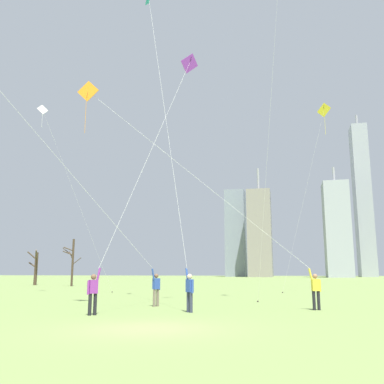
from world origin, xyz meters
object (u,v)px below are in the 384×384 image
object	(u,v)px
kite_flyer_foreground_right_orange	(262,242)
bare_tree_leftmost	(36,267)
distant_kite_drifting_left_yellow	(321,122)
distant_kite_drifting_right_white	(51,131)
kite_flyer_midfield_center_pink	(89,206)
kite_flyer_midfield_right_purple	(116,236)
kite_flyer_midfield_left_teal	(177,200)
bare_tree_rightmost	(72,261)

from	to	relation	value
kite_flyer_foreground_right_orange	bare_tree_leftmost	distance (m)	44.89
distant_kite_drifting_left_yellow	distant_kite_drifting_right_white	bearing A→B (deg)	-164.86
kite_flyer_midfield_center_pink	distant_kite_drifting_right_white	distance (m)	17.67
kite_flyer_midfield_right_purple	kite_flyer_midfield_left_teal	bearing A→B (deg)	46.88
kite_flyer_foreground_right_orange	bare_tree_leftmost	size ratio (longest dim) A/B	2.62
kite_flyer_foreground_right_orange	kite_flyer_midfield_center_pink	xyz separation A→B (m)	(-7.97, -2.01, 1.71)
kite_flyer_midfield_right_purple	bare_tree_leftmost	bearing A→B (deg)	127.14
kite_flyer_midfield_right_purple	kite_flyer_foreground_right_orange	distance (m)	6.81
kite_flyer_midfield_right_purple	kite_flyer_midfield_center_pink	distance (m)	2.70
kite_flyer_foreground_right_orange	bare_tree_leftmost	xyz separation A→B (m)	(-32.14, 31.33, -0.65)
kite_flyer_midfield_center_pink	bare_tree_leftmost	world-z (taller)	kite_flyer_midfield_center_pink
kite_flyer_foreground_right_orange	distant_kite_drifting_right_white	world-z (taller)	distant_kite_drifting_right_white
distant_kite_drifting_right_white	bare_tree_rightmost	distance (m)	22.22
kite_flyer_midfield_right_purple	bare_tree_rightmost	world-z (taller)	kite_flyer_midfield_right_purple
kite_flyer_midfield_left_teal	kite_flyer_foreground_right_orange	world-z (taller)	kite_flyer_midfield_left_teal
kite_flyer_midfield_center_pink	bare_tree_rightmost	world-z (taller)	kite_flyer_midfield_center_pink
kite_flyer_midfield_right_purple	bare_tree_leftmost	distance (m)	43.21
kite_flyer_midfield_center_pink	distant_kite_drifting_left_yellow	world-z (taller)	kite_flyer_midfield_center_pink
bare_tree_rightmost	kite_flyer_midfield_right_purple	bearing A→B (deg)	-58.69
kite_flyer_midfield_left_teal	kite_flyer_midfield_center_pink	world-z (taller)	kite_flyer_midfield_left_teal
kite_flyer_foreground_right_orange	distant_kite_drifting_left_yellow	bearing A→B (deg)	74.81
kite_flyer_midfield_left_teal	kite_flyer_midfield_center_pink	distance (m)	4.21
kite_flyer_midfield_left_teal	bare_tree_leftmost	world-z (taller)	kite_flyer_midfield_left_teal
distant_kite_drifting_left_yellow	bare_tree_leftmost	size ratio (longest dim) A/B	3.46
kite_flyer_foreground_right_orange	bare_tree_leftmost	bearing A→B (deg)	135.74
kite_flyer_foreground_right_orange	kite_flyer_midfield_center_pink	size ratio (longest dim) A/B	0.76
kite_flyer_midfield_center_pink	bare_tree_leftmost	bearing A→B (deg)	125.94
kite_flyer_midfield_center_pink	distant_kite_drifting_right_white	size ratio (longest dim) A/B	1.04
kite_flyer_midfield_left_teal	kite_flyer_midfield_right_purple	xyz separation A→B (m)	(-2.12, -2.26, -1.91)
kite_flyer_midfield_left_teal	distant_kite_drifting_left_yellow	xyz separation A→B (m)	(8.28, 16.82, 9.25)
distant_kite_drifting_left_yellow	bare_tree_rightmost	distance (m)	33.91
kite_flyer_foreground_right_orange	distant_kite_drifting_right_white	size ratio (longest dim) A/B	0.79
kite_flyer_midfield_left_teal	kite_flyer_midfield_center_pink	size ratio (longest dim) A/B	1.26
kite_flyer_foreground_right_orange	distant_kite_drifting_left_yellow	distance (m)	20.04
kite_flyer_midfield_center_pink	distant_kite_drifting_left_yellow	size ratio (longest dim) A/B	1.00
bare_tree_leftmost	bare_tree_rightmost	bearing A→B (deg)	-23.43
kite_flyer_midfield_right_purple	kite_flyer_foreground_right_orange	xyz separation A→B (m)	(6.06, 3.11, -0.15)
kite_flyer_foreground_right_orange	distant_kite_drifting_right_white	xyz separation A→B (m)	(-17.80, 9.98, 10.20)
kite_flyer_foreground_right_orange	bare_tree_rightmost	bearing A→B (deg)	131.64
distant_kite_drifting_right_white	kite_flyer_foreground_right_orange	bearing A→B (deg)	-29.27
bare_tree_rightmost	distant_kite_drifting_left_yellow	bearing A→B (deg)	-22.69
kite_flyer_midfield_left_teal	bare_tree_rightmost	world-z (taller)	kite_flyer_midfield_left_teal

